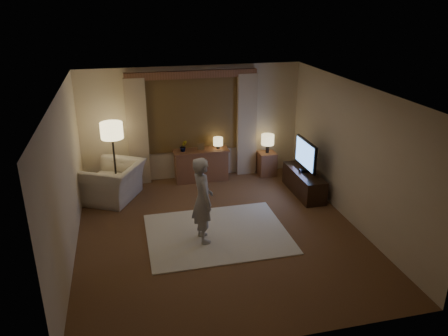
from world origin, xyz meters
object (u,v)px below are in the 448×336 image
object	(u,v)px
sideboard	(201,166)
armchair	(114,182)
side_table	(267,164)
person	(203,200)
tv_stand	(304,183)

from	to	relation	value
sideboard	armchair	size ratio (longest dim) A/B	1.02
side_table	person	distance (m)	3.37
sideboard	tv_stand	xyz separation A→B (m)	(2.02, -1.24, -0.10)
armchair	tv_stand	distance (m)	4.05
armchair	side_table	bearing A→B (deg)	126.18
armchair	person	distance (m)	2.61
armchair	side_table	size ratio (longest dim) A/B	2.11
armchair	person	size ratio (longest dim) A/B	0.77
tv_stand	side_table	bearing A→B (deg)	110.18
tv_stand	person	size ratio (longest dim) A/B	0.92
side_table	tv_stand	size ratio (longest dim) A/B	0.40
sideboard	armchair	bearing A→B (deg)	-163.68
sideboard	person	bearing A→B (deg)	-99.99
armchair	tv_stand	world-z (taller)	armchair
armchair	side_table	world-z (taller)	armchair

